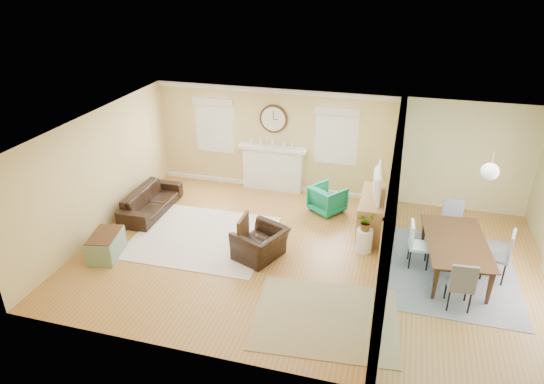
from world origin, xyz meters
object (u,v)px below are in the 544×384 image
Objects in this scene: eames_chair at (260,244)px; dining_table at (456,257)px; green_chair at (327,199)px; credenza at (371,213)px; sofa at (151,201)px.

eames_chair is 3.69m from dining_table.
credenza reaches higher than green_chair.
green_chair is (3.96, 1.11, 0.04)m from sofa.
sofa is 3.23m from eames_chair.
dining_table is at bearing -36.39° from credenza.
eames_chair is (3.01, -1.17, 0.03)m from sofa.
green_chair is (0.94, 2.28, 0.01)m from eames_chair.
credenza reaches higher than sofa.
dining_table is (2.72, -1.80, 0.02)m from green_chair.
credenza is (1.05, -0.57, 0.08)m from green_chair.
credenza is at bearing 152.97° from eames_chair.
sofa is 0.98× the size of dining_table.
credenza is at bearing 47.80° from dining_table.
green_chair is at bearing 180.00° from eames_chair.
credenza is 0.77× the size of dining_table.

